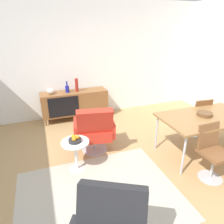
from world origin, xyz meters
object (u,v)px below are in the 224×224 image
at_px(sideboard, 75,102).
at_px(vase_cobalt, 51,91).
at_px(vase_sculptural_dark, 77,85).
at_px(dining_chair_front_left, 212,150).
at_px(dining_table, 206,118).
at_px(wooden_bowl_on_table, 205,114).
at_px(side_table_round, 76,152).
at_px(dining_chair_back_right, 197,115).
at_px(vase_ceramic_small, 67,89).
at_px(lounge_chair_red, 94,129).
at_px(fruit_bowl, 75,139).

height_order(sideboard, vase_cobalt, vase_cobalt).
xyz_separation_m(vase_cobalt, vase_sculptural_dark, (0.61, 0.00, 0.09)).
relative_size(vase_cobalt, dining_chair_front_left, 0.20).
xyz_separation_m(vase_sculptural_dark, dining_table, (1.82, -2.30, -0.18)).
height_order(wooden_bowl_on_table, side_table_round, wooden_bowl_on_table).
bearing_deg(dining_chair_back_right, wooden_bowl_on_table, -124.40).
xyz_separation_m(vase_sculptural_dark, dining_chair_back_right, (2.16, -1.74, -0.41)).
xyz_separation_m(vase_ceramic_small, lounge_chair_red, (0.22, -1.60, -0.34)).
height_order(dining_table, wooden_bowl_on_table, wooden_bowl_on_table).
distance_m(vase_cobalt, wooden_bowl_on_table, 3.31).
relative_size(sideboard, dining_chair_back_right, 1.87).
bearing_deg(lounge_chair_red, vase_ceramic_small, 97.76).
height_order(sideboard, wooden_bowl_on_table, wooden_bowl_on_table).
relative_size(dining_table, dining_chair_back_right, 1.87).
distance_m(vase_cobalt, dining_chair_front_left, 3.55).
relative_size(sideboard, wooden_bowl_on_table, 6.15).
bearing_deg(dining_chair_back_right, dining_chair_front_left, -121.97).
relative_size(dining_chair_back_right, fruit_bowl, 4.28).
bearing_deg(side_table_round, sideboard, 79.98).
distance_m(dining_table, dining_chair_back_right, 0.70).
height_order(vase_sculptural_dark, dining_table, vase_sculptural_dark).
height_order(vase_ceramic_small, side_table_round, vase_ceramic_small).
height_order(side_table_round, fruit_bowl, fruit_bowl).
xyz_separation_m(dining_table, fruit_bowl, (-2.25, 0.30, -0.14)).
bearing_deg(side_table_round, vase_ceramic_small, 84.35).
distance_m(vase_ceramic_small, dining_table, 3.08).
relative_size(vase_cobalt, fruit_bowl, 0.85).
bearing_deg(dining_table, side_table_round, 172.49).
bearing_deg(fruit_bowl, side_table_round, -155.28).
relative_size(vase_sculptural_dark, vase_ceramic_small, 1.17).
height_order(wooden_bowl_on_table, fruit_bowl, wooden_bowl_on_table).
bearing_deg(lounge_chair_red, fruit_bowl, -136.25).
distance_m(wooden_bowl_on_table, dining_chair_back_right, 0.71).
bearing_deg(sideboard, vase_cobalt, 179.80).
bearing_deg(fruit_bowl, dining_table, -7.53).
relative_size(vase_sculptural_dark, dining_chair_back_right, 0.37).
bearing_deg(fruit_bowl, dining_chair_back_right, 5.77).
bearing_deg(dining_chair_front_left, vase_ceramic_small, 120.74).
bearing_deg(vase_ceramic_small, side_table_round, -95.65).
xyz_separation_m(dining_chair_front_left, lounge_chair_red, (-1.48, 1.25, -0.00)).
distance_m(vase_cobalt, vase_sculptural_dark, 0.62).
relative_size(vase_sculptural_dark, fruit_bowl, 1.58).
xyz_separation_m(dining_chair_front_left, dining_chair_back_right, (0.70, 1.12, 0.00)).
distance_m(lounge_chair_red, side_table_round, 0.59).
relative_size(wooden_bowl_on_table, lounge_chair_red, 0.27).
bearing_deg(vase_cobalt, lounge_chair_red, -69.49).
bearing_deg(wooden_bowl_on_table, lounge_chair_red, 159.79).
distance_m(vase_sculptural_dark, dining_chair_front_left, 3.24).
xyz_separation_m(dining_table, side_table_round, (-2.25, 0.30, -0.38)).
xyz_separation_m(sideboard, wooden_bowl_on_table, (1.88, -2.27, 0.33)).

